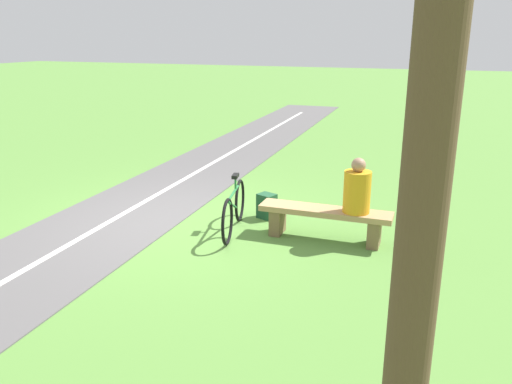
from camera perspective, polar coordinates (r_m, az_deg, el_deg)
ground_plane at (r=8.14m, az=-8.91°, el=-3.27°), size 80.00×80.00×0.00m
bench at (r=7.32m, az=7.65°, el=-2.86°), size 1.87×0.42×0.46m
person_seated at (r=7.11m, az=11.18°, el=0.26°), size 0.38×0.38×0.77m
bicycle at (r=7.54m, az=-2.47°, el=-1.90°), size 0.39×1.60×0.84m
backpack at (r=8.14m, az=1.24°, el=-1.59°), size 0.32×0.32×0.40m
tree_near_bench at (r=2.04m, az=17.80°, el=-6.54°), size 0.89×0.86×4.54m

